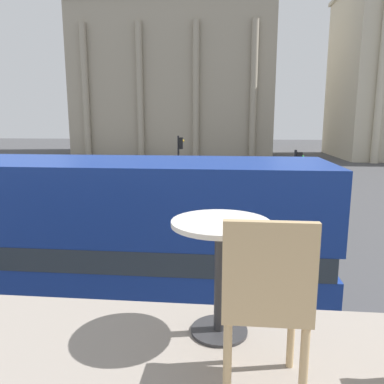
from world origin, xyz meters
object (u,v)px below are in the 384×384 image
(traffic_light_mid, at_px, (296,179))
(car_white, at_px, (187,199))
(plaza_building_left, at_px, (175,82))
(pedestrian_red, at_px, (222,171))
(car_silver, at_px, (109,205))
(double_decker_bus, at_px, (64,245))
(cafe_chair_0, at_px, (265,297))
(pedestrian_grey, at_px, (222,166))
(traffic_light_near, at_px, (269,212))
(traffic_light_far, at_px, (180,159))
(cafe_dining_table, at_px, (220,252))
(pedestrian_white, at_px, (188,167))

(traffic_light_mid, distance_m, car_white, 6.46)
(plaza_building_left, height_order, pedestrian_red, plaza_building_left)
(traffic_light_mid, xyz_separation_m, car_silver, (-9.09, 1.49, -1.74))
(double_decker_bus, height_order, car_silver, double_decker_bus)
(cafe_chair_0, height_order, pedestrian_grey, cafe_chair_0)
(plaza_building_left, xyz_separation_m, car_white, (6.17, -38.88, -10.12))
(traffic_light_near, xyz_separation_m, car_silver, (-7.40, 6.70, -1.47))
(car_silver, bearing_deg, car_white, 172.57)
(traffic_light_far, distance_m, car_white, 3.26)
(cafe_dining_table, xyz_separation_m, pedestrian_red, (-0.49, 27.99, -3.24))
(pedestrian_red, xyz_separation_m, pedestrian_white, (-3.01, 1.79, 0.09))
(pedestrian_red, distance_m, pedestrian_white, 3.50)
(cafe_chair_0, xyz_separation_m, pedestrian_white, (-3.72, 30.31, -3.13))
(pedestrian_red, bearing_deg, cafe_dining_table, 160.94)
(traffic_light_near, bearing_deg, pedestrian_white, 103.31)
(cafe_chair_0, xyz_separation_m, plaza_building_left, (-8.62, 57.34, 6.65))
(traffic_light_near, relative_size, pedestrian_white, 1.84)
(traffic_light_mid, relative_size, car_white, 0.89)
(double_decker_bus, distance_m, cafe_dining_table, 6.57)
(traffic_light_far, distance_m, car_silver, 5.69)
(traffic_light_near, distance_m, pedestrian_grey, 23.04)
(traffic_light_near, relative_size, pedestrian_red, 1.99)
(plaza_building_left, height_order, pedestrian_white, plaza_building_left)
(double_decker_bus, distance_m, pedestrian_red, 22.98)
(plaza_building_left, bearing_deg, cafe_chair_0, -81.45)
(cafe_chair_0, distance_m, traffic_light_mid, 15.48)
(double_decker_bus, xyz_separation_m, cafe_chair_0, (3.71, -5.79, 1.84))
(pedestrian_white, bearing_deg, traffic_light_far, 142.54)
(cafe_chair_0, bearing_deg, plaza_building_left, 92.53)
(pedestrian_grey, xyz_separation_m, pedestrian_red, (0.14, -4.30, 0.04))
(traffic_light_near, height_order, pedestrian_white, traffic_light_near)
(plaza_building_left, bearing_deg, pedestrian_red, -74.65)
(car_silver, relative_size, pedestrian_red, 2.54)
(car_white, bearing_deg, traffic_light_far, -66.02)
(car_silver, xyz_separation_m, pedestrian_red, (5.58, 11.91, 0.25))
(car_silver, bearing_deg, double_decker_bus, 70.36)
(plaza_building_left, relative_size, traffic_light_near, 8.93)
(double_decker_bus, bearing_deg, car_white, 80.69)
(cafe_dining_table, relative_size, traffic_light_mid, 0.20)
(cafe_dining_table, bearing_deg, car_silver, 110.67)
(car_silver, bearing_deg, pedestrian_white, -133.65)
(plaza_building_left, height_order, car_white, plaza_building_left)
(pedestrian_red, bearing_deg, double_decker_bus, 152.42)
(pedestrian_grey, bearing_deg, plaza_building_left, 157.02)
(traffic_light_far, xyz_separation_m, pedestrian_red, (2.47, 7.57, -1.71))
(traffic_light_mid, bearing_deg, pedestrian_grey, 101.65)
(cafe_dining_table, bearing_deg, double_decker_bus, 123.59)
(traffic_light_mid, bearing_deg, pedestrian_white, 113.23)
(car_white, bearing_deg, traffic_light_near, 120.17)
(pedestrian_grey, bearing_deg, traffic_light_far, -51.66)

